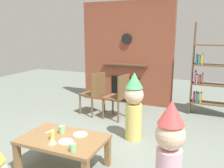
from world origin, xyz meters
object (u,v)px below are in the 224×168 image
Objects in this scene: paper_cup_center at (52,135)px; paper_plate_rear at (66,142)px; bookshelf at (211,75)px; paper_plate_front at (80,134)px; coffee_table at (63,143)px; dining_chair_left at (95,91)px; paper_cup_near_right at (73,148)px; birthday_cake_slice at (52,140)px; dining_chair_middle at (119,94)px; paper_cup_near_left at (62,130)px; child_in_pink at (169,150)px; child_by_the_chairs at (134,105)px.

paper_cup_center reaches higher than paper_plate_rear.
bookshelf is 10.33× the size of paper_plate_front.
dining_chair_left reaches higher than coffee_table.
birthday_cake_slice is at bearing 168.99° from paper_cup_near_right.
paper_cup_center reaches higher than birthday_cake_slice.
dining_chair_middle reaches higher than paper_cup_near_right.
dining_chair_left is (-0.71, 1.79, 0.08)m from paper_plate_front.
paper_plate_front is at bearing 62.85° from birthday_cake_slice.
paper_cup_near_left is 0.56× the size of paper_plate_rear.
paper_cup_center is at bearing 3.67° from child_in_pink.
birthday_cake_slice is 1.35m from child_in_pink.
child_in_pink is at bearing -7.39° from paper_cup_near_left.
paper_cup_center is 1.02× the size of birthday_cake_slice.
bookshelf reaches higher than paper_plate_front.
birthday_cake_slice is 0.11× the size of dining_chair_middle.
paper_plate_rear is (0.10, -0.08, 0.07)m from coffee_table.
child_in_pink is at bearing 4.81° from birthday_cake_slice.
paper_cup_center is at bearing -179.71° from paper_plate_rear.
child_by_the_chairs is 1.22× the size of dining_chair_left.
dining_chair_left reaches higher than paper_cup_near_right.
dining_chair_middle is at bearing 94.93° from paper_plate_front.
birthday_cake_slice is at bearing 99.70° from dining_chair_middle.
dining_chair_left is at bearing -156.71° from bookshelf.
paper_cup_center is at bearing -91.45° from paper_cup_near_left.
paper_cup_near_left is 0.09× the size of child_by_the_chairs.
dining_chair_middle reaches higher than paper_cup_near_left.
bookshelf reaches higher than child_in_pink.
coffee_table is at bearing 140.48° from paper_plate_rear.
paper_cup_near_left is 0.09× the size of child_in_pink.
paper_plate_front is 1.09m from child_by_the_chairs.
child_by_the_chairs is 1.35m from dining_chair_left.
bookshelf is at bearing 60.72° from coffee_table.
paper_plate_front is 0.20× the size of dining_chair_middle.
paper_cup_near_left is 0.28m from paper_plate_rear.
bookshelf is 3.45m from paper_cup_center.
bookshelf is 1.73× the size of child_by_the_chairs.
coffee_table is 0.96× the size of child_by_the_chairs.
dining_chair_middle is (0.10, 2.00, 0.04)m from paper_cup_center.
bookshelf is 20.28× the size of paper_cup_near_right.
paper_plate_rear is at bearing -117.04° from bookshelf.
paper_cup_center is 0.09× the size of child_by_the_chairs.
paper_cup_near_right is 2.36m from dining_chair_left.
birthday_cake_slice is at bearing 2.28° from child_by_the_chairs.
paper_cup_near_left is at bearing 134.19° from paper_plate_rear.
child_in_pink reaches higher than birthday_cake_slice.
bookshelf is 3.51m from birthday_cake_slice.
bookshelf is at bearing 61.77° from paper_plate_front.
paper_plate_front is at bearing 129.36° from dining_chair_left.
paper_cup_near_right reaches higher than coffee_table.
bookshelf reaches higher than paper_cup_near_left.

